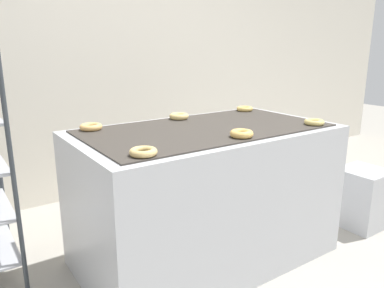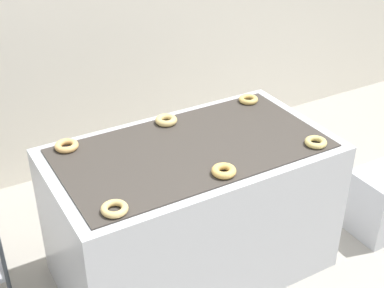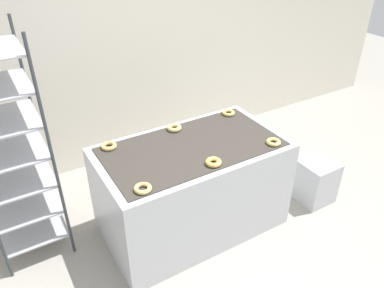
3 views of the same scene
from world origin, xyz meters
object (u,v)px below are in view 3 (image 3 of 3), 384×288
object	(u,v)px
fryer_machine	(192,188)
donut_far_left	(109,146)
donut_near_center	(213,162)
baking_rack_cart	(10,151)
donut_near_right	(274,142)
glaze_bin	(315,181)
donut_far_right	(229,113)
donut_far_center	(174,128)
donut_near_left	(143,188)

from	to	relation	value
fryer_machine	donut_far_left	world-z (taller)	donut_far_left
donut_near_center	baking_rack_cart	bearing A→B (deg)	147.75
donut_near_right	donut_far_left	world-z (taller)	donut_far_left
glaze_bin	donut_far_right	distance (m)	1.10
donut_far_left	donut_far_center	size ratio (longest dim) A/B	1.00
baking_rack_cart	donut_far_right	bearing A→B (deg)	-6.12
glaze_bin	donut_far_center	distance (m)	1.51
donut_far_center	fryer_machine	bearing A→B (deg)	-91.24
donut_far_left	donut_far_center	xyz separation A→B (m)	(0.59, -0.01, 0.00)
fryer_machine	baking_rack_cart	distance (m)	1.47
donut_far_left	donut_far_right	size ratio (longest dim) A/B	1.06
donut_near_center	donut_far_center	bearing A→B (deg)	89.93
donut_near_left	donut_far_center	distance (m)	0.86
donut_far_right	donut_near_center	bearing A→B (deg)	-133.33
fryer_machine	donut_far_left	bearing A→B (deg)	151.26
baking_rack_cart	donut_near_left	distance (m)	1.08
donut_near_center	donut_far_left	size ratio (longest dim) A/B	0.97
baking_rack_cart	glaze_bin	distance (m)	2.73
donut_near_left	donut_far_center	size ratio (longest dim) A/B	0.98
fryer_machine	glaze_bin	world-z (taller)	fryer_machine
donut_far_right	baking_rack_cart	bearing A→B (deg)	173.88
baking_rack_cart	donut_far_left	world-z (taller)	baking_rack_cart
glaze_bin	donut_near_right	bearing A→B (deg)	-179.76
baking_rack_cart	donut_far_center	size ratio (longest dim) A/B	14.57
donut_far_left	donut_near_right	bearing A→B (deg)	-28.19
baking_rack_cart	donut_near_right	xyz separation A→B (m)	(1.87, -0.82, -0.08)
donut_near_right	donut_far_left	size ratio (longest dim) A/B	0.94
baking_rack_cart	donut_near_right	distance (m)	2.04
fryer_machine	donut_near_right	world-z (taller)	donut_near_right
donut_near_right	donut_near_left	bearing A→B (deg)	-179.72
baking_rack_cart	fryer_machine	bearing A→B (deg)	-21.67
donut_far_left	glaze_bin	bearing A→B (deg)	-19.10
fryer_machine	donut_near_center	distance (m)	0.54
donut_far_left	donut_far_right	xyz separation A→B (m)	(1.17, -0.01, -0.00)
fryer_machine	donut_far_left	distance (m)	0.80
donut_near_left	donut_near_right	world-z (taller)	same
baking_rack_cart	donut_far_right	xyz separation A→B (m)	(1.86, -0.20, -0.08)
donut_far_left	donut_far_center	bearing A→B (deg)	-0.83
glaze_bin	donut_near_left	bearing A→B (deg)	-179.73
donut_near_center	donut_near_right	xyz separation A→B (m)	(0.58, -0.01, -0.00)
donut_near_center	donut_near_right	size ratio (longest dim) A/B	1.03
fryer_machine	baking_rack_cart	xyz separation A→B (m)	(-1.28, 0.51, 0.52)
fryer_machine	donut_near_left	distance (m)	0.79
baking_rack_cart	donut_far_left	xyz separation A→B (m)	(0.69, -0.19, -0.08)
glaze_bin	donut_near_center	size ratio (longest dim) A/B	3.53
donut_near_left	donut_near_center	bearing A→B (deg)	1.21
fryer_machine	donut_far_left	size ratio (longest dim) A/B	12.15
baking_rack_cart	glaze_bin	world-z (taller)	baking_rack_cart
fryer_machine	glaze_bin	xyz separation A→B (m)	(1.23, -0.31, -0.21)
donut_near_left	donut_far_right	xyz separation A→B (m)	(1.16, 0.62, -0.00)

